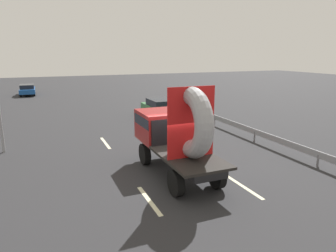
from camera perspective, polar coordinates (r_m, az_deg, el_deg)
The scene contains 9 objects.
ground_plane at distance 12.88m, azimuth 2.31°, elevation -9.33°, with size 120.00×120.00×0.00m, color #28282B.
flatbed_truck at distance 12.74m, azimuth 1.09°, elevation -0.92°, with size 2.02×5.55×3.84m.
distant_sedan at distance 24.30m, azimuth -1.44°, elevation 3.51°, with size 1.87×4.37×1.43m.
guardrail at distance 20.07m, azimuth 12.04°, elevation 0.39°, with size 0.10×17.78×0.71m.
lane_dash_left_near at distance 10.92m, azimuth -3.56°, elevation -13.72°, with size 2.31×0.16×0.01m, color beige.
lane_dash_left_far at distance 17.71m, azimuth -11.66°, elevation -3.13°, with size 2.38×0.16×0.01m, color beige.
lane_dash_right_near at distance 12.35m, azimuth 13.58°, elevation -10.74°, with size 2.59×0.16×0.01m, color beige.
lane_dash_right_far at distance 19.14m, azimuth -0.98°, elevation -1.59°, with size 2.40×0.16×0.01m, color beige.
oncoming_car at distance 40.69m, azimuth -24.86°, elevation 6.24°, with size 1.71×3.99×1.30m.
Camera 1 is at (-5.07, -10.73, 5.01)m, focal length 32.53 mm.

